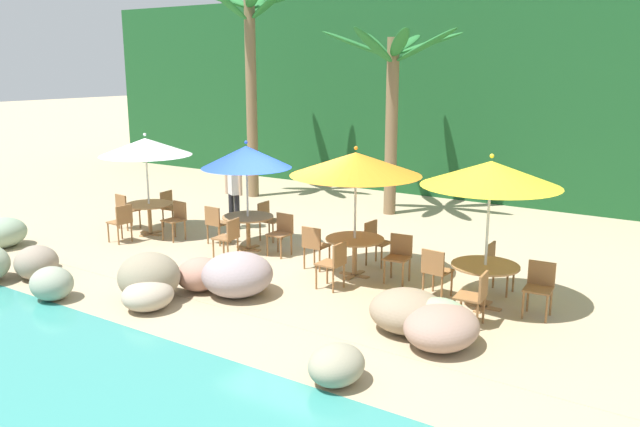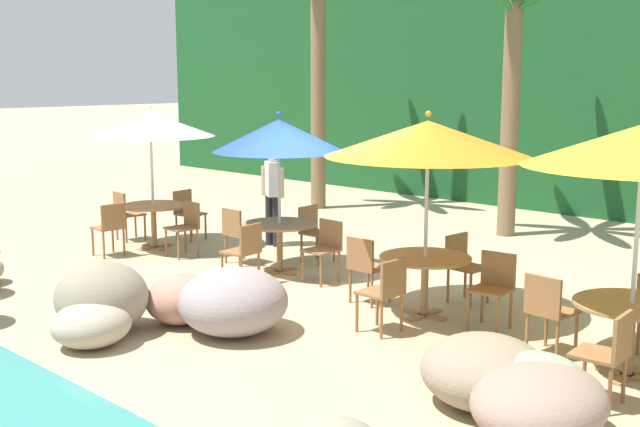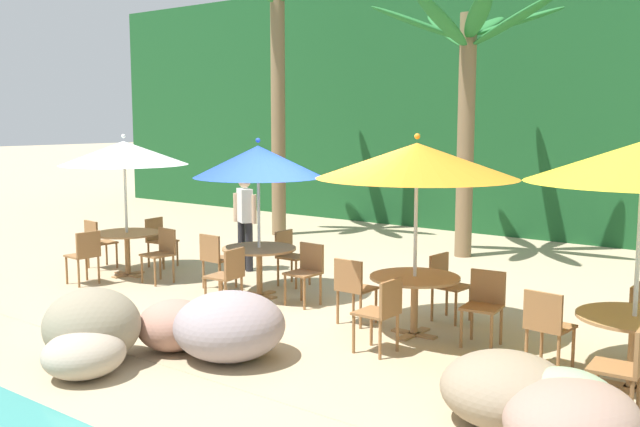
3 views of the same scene
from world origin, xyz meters
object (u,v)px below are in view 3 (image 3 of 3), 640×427
object	(u,v)px
chair_blue_seaward	(307,269)
dining_table_orange	(415,286)
chair_white_left	(97,240)
chair_blue_right	(228,274)
dining_table_blue	(259,256)
umbrella_orange	(417,161)
chair_white_inland	(159,238)
umbrella_blue	(258,162)
chair_orange_seaward	(485,302)
chair_yellow_left	(547,324)
chair_white_seaward	(162,251)
chair_orange_right	(383,310)
chair_blue_left	(215,257)
waiter_in_white	(245,215)
chair_yellow_right	(626,365)
chair_orange_left	(353,286)
palm_tree_second	(469,75)
dining_table_white	(127,240)
chair_blue_inland	(289,253)
chair_white_right	(85,253)
umbrella_white	(124,153)
palm_tree_nearest	(277,49)
chair_orange_inland	(446,282)
dining_table_yellow	(634,328)

from	to	relation	value
chair_blue_seaward	dining_table_orange	world-z (taller)	chair_blue_seaward
chair_white_left	chair_blue_right	distance (m)	3.83
dining_table_blue	umbrella_orange	size ratio (longest dim) A/B	0.45
chair_white_inland	umbrella_blue	xyz separation A→B (m)	(2.93, -0.53, 1.50)
chair_blue_seaward	chair_orange_seaward	world-z (taller)	same
chair_blue_right	chair_yellow_left	bearing A→B (deg)	3.67
chair_white_seaward	chair_orange_right	xyz separation A→B (m)	(4.81, -0.87, 0.00)
chair_blue_left	waiter_in_white	distance (m)	1.51
chair_white_seaward	waiter_in_white	xyz separation A→B (m)	(0.44, 1.48, 0.47)
chair_yellow_right	chair_white_left	bearing A→B (deg)	173.29
dining_table_orange	chair_orange_left	xyz separation A→B (m)	(-0.85, -0.10, -0.10)
waiter_in_white	chair_yellow_right	bearing A→B (deg)	-20.15
chair_white_seaward	palm_tree_second	bearing A→B (deg)	60.36
dining_table_white	chair_yellow_left	bearing A→B (deg)	-1.97
chair_white_seaward	umbrella_blue	size ratio (longest dim) A/B	0.37
chair_orange_right	palm_tree_second	xyz separation A→B (m)	(-1.95, 5.89, 2.93)
dining_table_white	chair_orange_seaward	world-z (taller)	chair_orange_seaward
chair_white_inland	chair_blue_inland	world-z (taller)	same
umbrella_blue	chair_orange_left	size ratio (longest dim) A/B	2.72
umbrella_blue	chair_yellow_left	distance (m)	4.86
dining_table_blue	chair_orange_seaward	world-z (taller)	chair_orange_seaward
dining_table_white	chair_white_right	distance (m)	0.86
chair_white_seaward	chair_blue_left	xyz separation A→B (m)	(1.04, 0.18, 0.00)
chair_white_left	dining_table_orange	distance (m)	6.43
umbrella_orange	dining_table_orange	world-z (taller)	umbrella_orange
umbrella_white	chair_orange_left	size ratio (longest dim) A/B	2.74
chair_white_right	chair_orange_seaward	world-z (taller)	same
dining_table_white	chair_orange_seaward	size ratio (longest dim) A/B	1.26
chair_white_seaward	palm_tree_nearest	world-z (taller)	palm_tree_nearest
chair_white_right	umbrella_orange	distance (m)	5.83
chair_yellow_right	chair_yellow_left	bearing A→B (deg)	141.05
umbrella_blue	chair_blue_left	xyz separation A→B (m)	(-0.85, -0.09, -1.50)
chair_blue_right	palm_tree_second	bearing A→B (deg)	82.05
chair_blue_right	chair_white_inland	bearing A→B (deg)	156.34
chair_white_right	chair_yellow_left	size ratio (longest dim) A/B	1.00
chair_orange_left	palm_tree_nearest	xyz separation A→B (m)	(-5.60, 4.96, 3.66)
chair_white_left	chair_orange_inland	world-z (taller)	same
umbrella_orange	chair_orange_right	bearing A→B (deg)	-84.06
dining_table_white	chair_orange_seaward	bearing A→B (deg)	1.76
umbrella_white	dining_table_blue	distance (m)	3.12
chair_white_seaward	palm_tree_nearest	size ratio (longest dim) A/B	0.14
dining_table_white	palm_tree_second	distance (m)	6.88
chair_white_seaward	umbrella_orange	xyz separation A→B (m)	(4.72, -0.02, 1.63)
chair_blue_right	chair_yellow_right	size ratio (longest dim) A/B	1.00
umbrella_white	waiter_in_white	size ratio (longest dim) A/B	1.40
chair_blue_seaward	dining_table_yellow	bearing A→B (deg)	-7.54
chair_blue_left	chair_orange_right	xyz separation A→B (m)	(3.77, -1.05, 0.00)
chair_white_right	dining_table_orange	distance (m)	5.60
chair_white_left	chair_orange_left	size ratio (longest dim) A/B	1.00
chair_blue_right	umbrella_blue	bearing A→B (deg)	102.78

